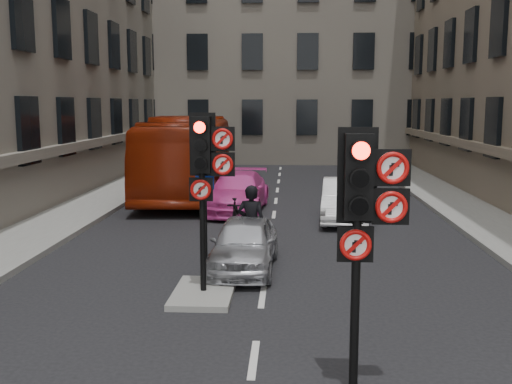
# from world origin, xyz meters

# --- Properties ---
(pavement_left) EXTENTS (3.00, 50.00, 0.16)m
(pavement_left) POSITION_xyz_m (-7.20, 12.00, 0.08)
(pavement_left) COLOR gray
(pavement_left) RESTS_ON ground
(pavement_right) EXTENTS (3.00, 50.00, 0.16)m
(pavement_right) POSITION_xyz_m (7.20, 12.00, 0.08)
(pavement_right) COLOR gray
(pavement_right) RESTS_ON ground
(centre_island) EXTENTS (1.20, 2.00, 0.12)m
(centre_island) POSITION_xyz_m (-1.20, 5.00, 0.06)
(centre_island) COLOR gray
(centre_island) RESTS_ON ground
(building_far) EXTENTS (30.00, 14.00, 20.00)m
(building_far) POSITION_xyz_m (0.00, 38.00, 10.00)
(building_far) COLOR gray
(building_far) RESTS_ON ground
(signal_near) EXTENTS (0.91, 0.40, 3.58)m
(signal_near) POSITION_xyz_m (1.49, 0.99, 2.58)
(signal_near) COLOR black
(signal_near) RESTS_ON ground
(signal_far) EXTENTS (0.91, 0.40, 3.58)m
(signal_far) POSITION_xyz_m (-1.11, 4.99, 2.70)
(signal_far) COLOR black
(signal_far) RESTS_ON centre_island
(car_silver) EXTENTS (1.60, 3.69, 1.24)m
(car_silver) POSITION_xyz_m (-0.52, 7.00, 0.62)
(car_silver) COLOR #A9ABB1
(car_silver) RESTS_ON ground
(car_white) EXTENTS (1.82, 4.29, 1.38)m
(car_white) POSITION_xyz_m (2.38, 13.13, 0.69)
(car_white) COLOR white
(car_white) RESTS_ON ground
(car_pink) EXTENTS (2.24, 4.91, 1.39)m
(car_pink) POSITION_xyz_m (-1.33, 14.64, 0.70)
(car_pink) COLOR #DF41A3
(car_pink) RESTS_ON ground
(bus_red) EXTENTS (3.33, 12.09, 3.34)m
(bus_red) POSITION_xyz_m (-3.80, 18.77, 1.67)
(bus_red) COLOR maroon
(bus_red) RESTS_ON ground
(motorcycle) EXTENTS (0.86, 1.98, 1.15)m
(motorcycle) POSITION_xyz_m (-1.00, 10.12, 0.57)
(motorcycle) COLOR black
(motorcycle) RESTS_ON ground
(motorcyclist) EXTENTS (0.78, 0.59, 1.92)m
(motorcyclist) POSITION_xyz_m (-0.39, 7.66, 0.96)
(motorcyclist) COLOR black
(motorcyclist) RESTS_ON ground
(info_sign) EXTENTS (0.39, 0.11, 2.28)m
(info_sign) POSITION_xyz_m (-1.25, 5.73, 1.59)
(info_sign) COLOR black
(info_sign) RESTS_ON centre_island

